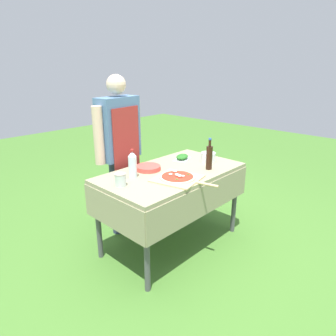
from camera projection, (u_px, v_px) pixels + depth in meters
name	position (u px, v px, depth m)	size (l,w,h in m)	color
ground_plane	(171.00, 243.00, 2.99)	(12.00, 12.00, 0.00)	#477A2D
prep_table	(172.00, 180.00, 2.77)	(1.36, 0.77, 0.76)	gray
person_cook	(120.00, 144.00, 2.94)	(0.60, 0.24, 1.60)	#333D56
pizza_on_peel	(178.00, 178.00, 2.53)	(0.44, 0.58, 0.05)	#D1B27F
oil_bottle	(209.00, 157.00, 2.75)	(0.06, 0.06, 0.29)	black
water_bottle	(133.00, 164.00, 2.54)	(0.07, 0.07, 0.25)	silver
herb_container	(182.00, 157.00, 3.07)	(0.23, 0.19, 0.05)	silver
mixing_tub	(208.00, 157.00, 2.99)	(0.15, 0.15, 0.09)	silver
plate_stack	(148.00, 168.00, 2.76)	(0.23, 0.23, 0.04)	#DB4C42
sauce_jar	(120.00, 181.00, 2.38)	(0.09, 0.09, 0.11)	silver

